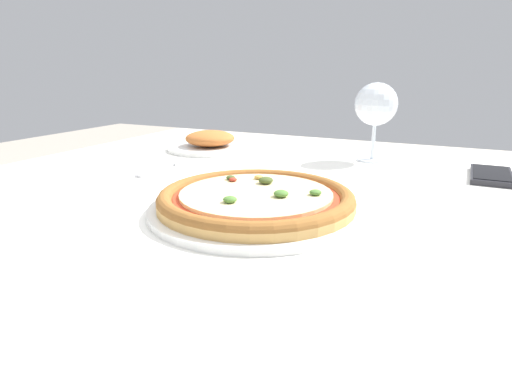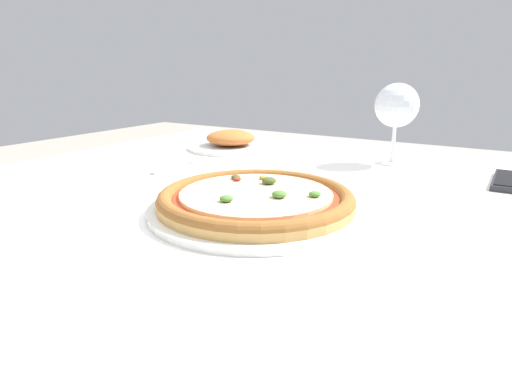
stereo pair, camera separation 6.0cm
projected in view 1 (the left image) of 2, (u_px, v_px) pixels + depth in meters
The scene contains 6 objects.
dining_table at pixel (277, 236), 0.74m from camera, with size 1.19×1.12×0.72m.
pizza_plate at pixel (256, 201), 0.60m from camera, with size 0.30×0.30×0.04m.
fork at pixel (165, 167), 0.88m from camera, with size 0.03×0.17×0.00m.
wine_glass_far_left at pixel (376, 106), 0.91m from camera, with size 0.09×0.09×0.17m.
cell_phone at pixel (491, 175), 0.80m from camera, with size 0.07×0.14×0.01m.
side_plate at pixel (210, 142), 1.06m from camera, with size 0.21×0.21×0.05m.
Camera 1 is at (0.26, -0.64, 0.92)m, focal length 30.00 mm.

